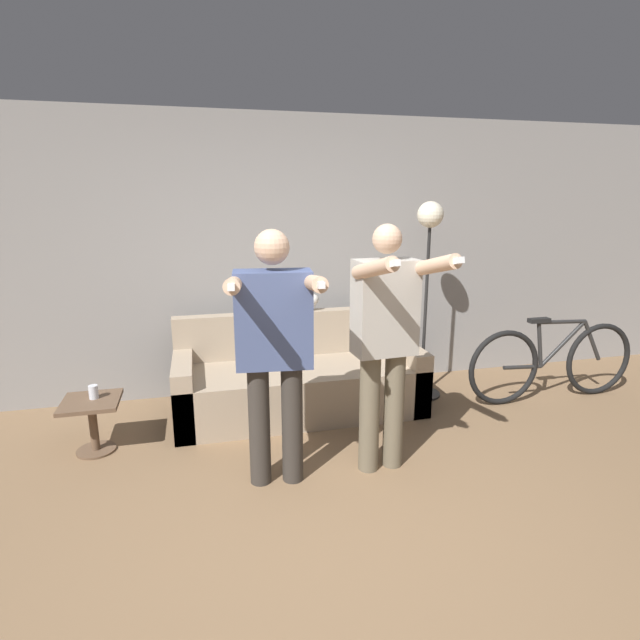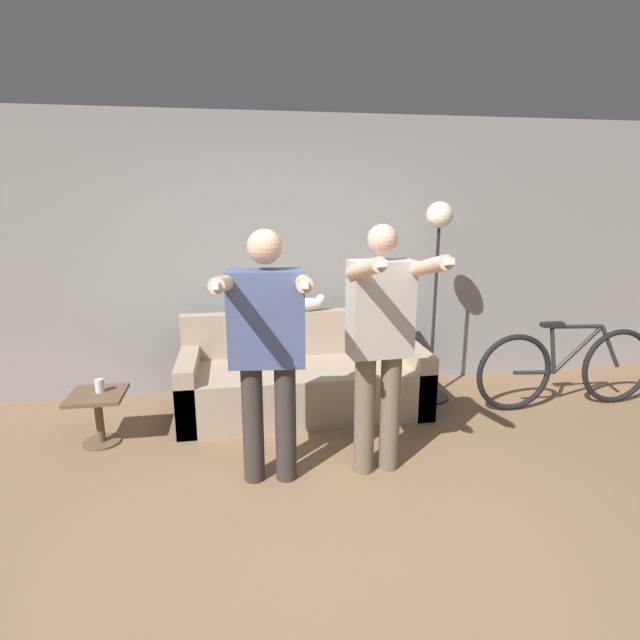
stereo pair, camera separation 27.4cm
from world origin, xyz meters
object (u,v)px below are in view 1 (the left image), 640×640
(person_right, at_px, (385,334))
(side_table, at_px, (92,415))
(cup, at_px, (93,392))
(floor_lamp, at_px, (428,253))
(person_left, at_px, (274,342))
(couch, at_px, (299,381))
(bicycle, at_px, (553,362))
(cat, at_px, (301,304))

(person_right, relative_size, side_table, 4.13)
(cup, bearing_deg, floor_lamp, 8.11)
(person_left, height_order, side_table, person_left)
(couch, height_order, bicycle, couch)
(cat, relative_size, bicycle, 0.25)
(cat, xyz_separation_m, floor_lamp, (1.13, -0.25, 0.47))
(cat, relative_size, floor_lamp, 0.24)
(cup, bearing_deg, couch, 12.04)
(floor_lamp, distance_m, cup, 3.00)
(couch, distance_m, side_table, 1.68)
(person_right, bearing_deg, floor_lamp, 49.99)
(cup, height_order, bicycle, bicycle)
(person_left, xyz_separation_m, bicycle, (2.72, 0.78, -0.61))
(person_right, xyz_separation_m, cup, (-1.98, 0.77, -0.52))
(person_right, bearing_deg, couch, 104.10)
(cat, bearing_deg, person_left, -108.12)
(cat, height_order, cup, cat)
(couch, bearing_deg, person_right, -71.94)
(couch, xyz_separation_m, cup, (-1.62, -0.34, 0.19))
(person_left, xyz_separation_m, cat, (0.47, 1.42, -0.08))
(person_left, bearing_deg, cat, 78.07)
(person_right, bearing_deg, side_table, 155.77)
(person_right, xyz_separation_m, side_table, (-2.00, 0.74, -0.69))
(side_table, relative_size, cup, 4.07)
(couch, bearing_deg, floor_lamp, 2.79)
(person_right, distance_m, bicycle, 2.21)
(cat, height_order, bicycle, cat)
(cat, xyz_separation_m, cup, (-1.70, -0.66, -0.44))
(bicycle, bearing_deg, person_right, -158.42)
(side_table, bearing_deg, cat, 21.72)
(cup, bearing_deg, side_table, -124.16)
(person_left, relative_size, cup, 16.58)
(person_left, height_order, cup, person_left)
(cup, relative_size, bicycle, 0.06)
(person_right, bearing_deg, bicycle, 17.63)
(couch, bearing_deg, cat, 74.34)
(person_left, bearing_deg, couch, 77.39)
(couch, bearing_deg, cup, -167.96)
(person_right, height_order, cat, person_right)
(cup, bearing_deg, cat, 21.08)
(bicycle, bearing_deg, person_left, -163.98)
(person_left, relative_size, side_table, 4.08)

